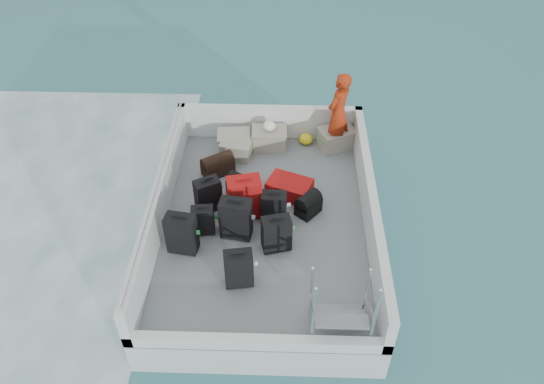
{
  "coord_description": "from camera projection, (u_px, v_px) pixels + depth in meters",
  "views": [
    {
      "loc": [
        0.33,
        -6.38,
        6.9
      ],
      "look_at": [
        0.11,
        0.29,
        1.0
      ],
      "focal_mm": 35.0,
      "sensor_mm": 36.0,
      "label": 1
    }
  ],
  "objects": [
    {
      "name": "suitcase_0",
      "position": [
        182.0,
        234.0,
        8.2
      ],
      "size": [
        0.5,
        0.33,
        0.71
      ],
      "primitive_type": "cube",
      "rotation": [
        0.0,
        0.0,
        -0.15
      ],
      "color": "black",
      "rests_on": "deck"
    },
    {
      "name": "suitcase_2",
      "position": [
        208.0,
        195.0,
        8.96
      ],
      "size": [
        0.5,
        0.43,
        0.61
      ],
      "primitive_type": "cube",
      "rotation": [
        0.0,
        0.0,
        0.51
      ],
      "color": "black",
      "rests_on": "deck"
    },
    {
      "name": "suitcase_6",
      "position": [
        276.0,
        234.0,
        8.27
      ],
      "size": [
        0.5,
        0.37,
        0.62
      ],
      "primitive_type": "cube",
      "rotation": [
        0.0,
        0.0,
        0.25
      ],
      "color": "black",
      "rests_on": "deck"
    },
    {
      "name": "ground",
      "position": [
        265.0,
        245.0,
        9.36
      ],
      "size": [
        160.0,
        160.0,
        0.0
      ],
      "primitive_type": "plane",
      "color": "#1A595B",
      "rests_on": "ground"
    },
    {
      "name": "white_bag",
      "position": [
        269.0,
        127.0,
        10.17
      ],
      "size": [
        0.24,
        0.24,
        0.18
      ],
      "primitive_type": "ellipsoid",
      "color": "white",
      "rests_on": "crate_2"
    },
    {
      "name": "suitcase_1",
      "position": [
        203.0,
        221.0,
        8.55
      ],
      "size": [
        0.38,
        0.24,
        0.54
      ],
      "primitive_type": "cube",
      "rotation": [
        0.0,
        0.0,
        0.12
      ],
      "color": "black",
      "rests_on": "deck"
    },
    {
      "name": "duffel_1",
      "position": [
        240.0,
        187.0,
        9.34
      ],
      "size": [
        0.52,
        0.47,
        0.32
      ],
      "primitive_type": null,
      "rotation": [
        0.0,
        0.0,
        -0.5
      ],
      "color": "black",
      "rests_on": "deck"
    },
    {
      "name": "duffel_0",
      "position": [
        218.0,
        166.0,
        9.77
      ],
      "size": [
        0.65,
        0.57,
        0.32
      ],
      "primitive_type": null,
      "rotation": [
        0.0,
        0.0,
        0.59
      ],
      "color": "black",
      "rests_on": "deck"
    },
    {
      "name": "crate_0",
      "position": [
        236.0,
        150.0,
        10.14
      ],
      "size": [
        0.6,
        0.47,
        0.33
      ],
      "primitive_type": "cube",
      "rotation": [
        0.0,
        0.0,
        -0.19
      ],
      "color": "gray",
      "rests_on": "deck"
    },
    {
      "name": "crate_2",
      "position": [
        269.0,
        139.0,
        10.35
      ],
      "size": [
        0.65,
        0.45,
        0.38
      ],
      "primitive_type": "cube",
      "rotation": [
        0.0,
        0.0,
        0.02
      ],
      "color": "gray",
      "rests_on": "deck"
    },
    {
      "name": "suitcase_5",
      "position": [
        245.0,
        198.0,
        8.8
      ],
      "size": [
        0.61,
        0.44,
        0.76
      ],
      "primitive_type": "cube",
      "rotation": [
        0.0,
        0.0,
        0.21
      ],
      "color": "#9E0C12",
      "rests_on": "deck"
    },
    {
      "name": "crate_1",
      "position": [
        234.0,
        142.0,
        10.31
      ],
      "size": [
        0.62,
        0.45,
        0.36
      ],
      "primitive_type": "cube",
      "rotation": [
        0.0,
        0.0,
        0.08
      ],
      "color": "gray",
      "rests_on": "deck"
    },
    {
      "name": "suitcase_7",
      "position": [
        274.0,
        207.0,
        8.75
      ],
      "size": [
        0.42,
        0.25,
        0.58
      ],
      "primitive_type": "cube",
      "rotation": [
        0.0,
        0.0,
        -0.04
      ],
      "color": "black",
      "rests_on": "deck"
    },
    {
      "name": "suitcase_4",
      "position": [
        236.0,
        219.0,
        8.44
      ],
      "size": [
        0.53,
        0.36,
        0.73
      ],
      "primitive_type": "cube",
      "rotation": [
        0.0,
        0.0,
        -0.15
      ],
      "color": "black",
      "rests_on": "deck"
    },
    {
      "name": "deck_fittings",
      "position": [
        285.0,
        218.0,
        8.45
      ],
      "size": [
        3.6,
        5.0,
        0.9
      ],
      "color": "silver",
      "rests_on": "deck"
    },
    {
      "name": "suitcase_8",
      "position": [
        289.0,
        188.0,
        9.34
      ],
      "size": [
        0.88,
        0.74,
        0.3
      ],
      "primitive_type": "cube",
      "rotation": [
        0.0,
        0.0,
        1.18
      ],
      "color": "#9E0C12",
      "rests_on": "deck"
    },
    {
      "name": "deck",
      "position": [
        265.0,
        220.0,
        8.95
      ],
      "size": [
        3.3,
        4.7,
        0.02
      ],
      "primitive_type": "cube",
      "color": "slate",
      "rests_on": "ferry_hull"
    },
    {
      "name": "duffel_2",
      "position": [
        308.0,
        206.0,
        8.97
      ],
      "size": [
        0.49,
        0.51,
        0.32
      ],
      "primitive_type": null,
      "rotation": [
        0.0,
        0.0,
        0.87
      ],
      "color": "black",
      "rests_on": "deck"
    },
    {
      "name": "yellow_bag",
      "position": [
        306.0,
        139.0,
        10.5
      ],
      "size": [
        0.28,
        0.26,
        0.22
      ],
      "primitive_type": "ellipsoid",
      "color": "gold",
      "rests_on": "deck"
    },
    {
      "name": "crate_3",
      "position": [
        336.0,
        139.0,
        10.36
      ],
      "size": [
        0.76,
        0.67,
        0.38
      ],
      "primitive_type": "cube",
      "rotation": [
        0.0,
        0.0,
        0.43
      ],
      "color": "gray",
      "rests_on": "deck"
    },
    {
      "name": "ferry_hull",
      "position": [
        265.0,
        233.0,
        9.16
      ],
      "size": [
        3.6,
        5.0,
        0.6
      ],
      "primitive_type": "cube",
      "color": "silver",
      "rests_on": "ground"
    },
    {
      "name": "passenger",
      "position": [
        338.0,
        113.0,
        9.92
      ],
      "size": [
        0.67,
        0.72,
        1.63
      ],
      "primitive_type": "imported",
      "rotation": [
        0.0,
        0.0,
        -2.19
      ],
      "color": "red",
      "rests_on": "deck"
    },
    {
      "name": "suitcase_3",
      "position": [
        239.0,
        269.0,
        7.72
      ],
      "size": [
        0.45,
        0.31,
        0.64
      ],
      "primitive_type": "cube",
      "rotation": [
        0.0,
        0.0,
        0.16
      ],
      "color": "black",
      "rests_on": "deck"
    }
  ]
}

